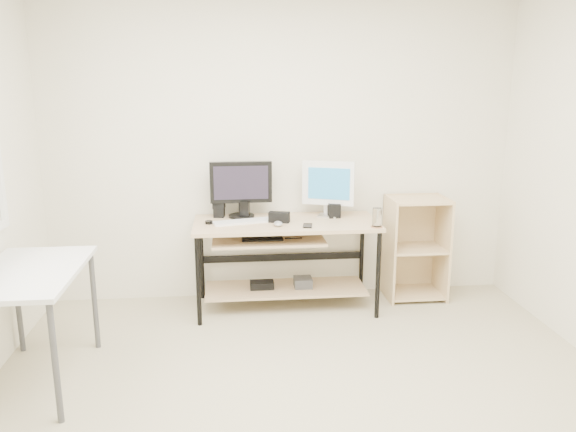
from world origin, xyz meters
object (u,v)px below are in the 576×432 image
at_px(side_table, 29,283).
at_px(audio_controller, 245,210).
at_px(black_monitor, 241,186).
at_px(shelf_unit, 414,247).
at_px(desk, 283,246).
at_px(white_imac, 328,185).

relative_size(side_table, audio_controller, 6.85).
xyz_separation_m(side_table, black_monitor, (1.32, 1.24, 0.35)).
distance_m(shelf_unit, audio_controller, 1.53).
bearing_deg(shelf_unit, black_monitor, 179.24).
distance_m(desk, side_table, 1.97).
relative_size(desk, audio_controller, 10.27).
relative_size(desk, side_table, 1.50).
height_order(desk, audio_controller, audio_controller).
height_order(shelf_unit, black_monitor, black_monitor).
distance_m(desk, black_monitor, 0.61).
bearing_deg(side_table, black_monitor, 43.17).
bearing_deg(desk, shelf_unit, 7.77).
bearing_deg(desk, white_imac, 19.50).
bearing_deg(black_monitor, shelf_unit, -1.61).
bearing_deg(audio_controller, white_imac, 16.34).
relative_size(desk, shelf_unit, 1.67).
bearing_deg(desk, black_monitor, 151.47).
relative_size(desk, black_monitor, 2.91).
height_order(side_table, audio_controller, audio_controller).
distance_m(side_table, shelf_unit, 3.09).
relative_size(shelf_unit, black_monitor, 1.75).
height_order(side_table, black_monitor, black_monitor).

